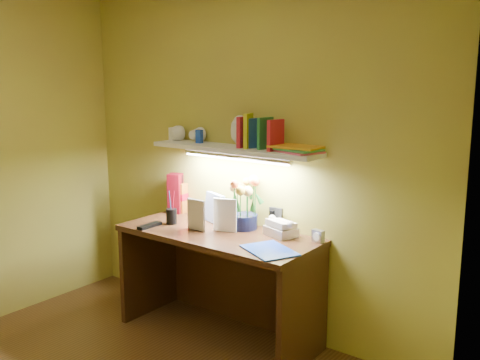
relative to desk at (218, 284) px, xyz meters
The scene contains 13 objects.
desk is the anchor object (origin of this frame).
flower_bouquet 0.58m from the desk, 65.83° to the left, with size 0.22×0.22×0.35m, color #0E1335, non-canonical shape.
telephone 0.61m from the desk, 26.16° to the left, with size 0.20×0.15×0.12m, color white, non-canonical shape.
desk_clock 0.80m from the desk, 18.13° to the left, with size 0.08×0.04×0.08m, color #AAAAAE.
whisky_bottle 0.82m from the desk, 156.40° to the left, with size 0.08×0.08×0.29m, color #BC5E1B, non-canonical shape.
whisky_box 0.83m from the desk, 160.16° to the left, with size 0.10×0.10×0.31m, color #51050C.
pen_cup 0.62m from the desk, behind, with size 0.08×0.08×0.19m, color black.
art_card 0.55m from the desk, 135.22° to the left, with size 0.21×0.04×0.21m, color white, non-canonical shape.
tv_remote 0.63m from the desk, 157.36° to the right, with size 0.05×0.20×0.02m, color black.
blue_folder 0.65m from the desk, 13.85° to the right, with size 0.33×0.24×0.01m, color blue.
desk_book_a 0.54m from the desk, 168.14° to the right, with size 0.16×0.02×0.22m, color beige.
desk_book_b 0.49m from the desk, 162.62° to the left, with size 0.17×0.02×0.23m, color white.
wall_shelf 0.98m from the desk, 81.63° to the left, with size 1.32×0.30×0.26m.
Camera 1 is at (2.23, -1.49, 1.77)m, focal length 40.00 mm.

